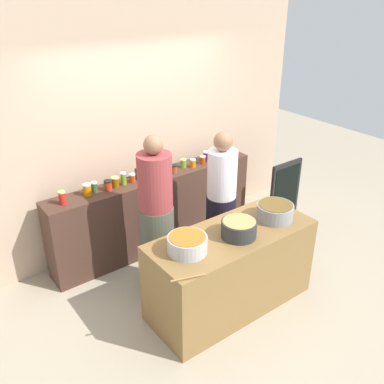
{
  "coord_description": "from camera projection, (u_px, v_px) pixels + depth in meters",
  "views": [
    {
      "loc": [
        -2.42,
        -2.88,
        3.07
      ],
      "look_at": [
        0.0,
        0.35,
        1.05
      ],
      "focal_mm": 40.18,
      "sensor_mm": 36.0,
      "label": 1
    }
  ],
  "objects": [
    {
      "name": "preserve_jar_3",
      "position": [
        108.0,
        185.0,
        4.73
      ],
      "size": [
        0.09,
        0.09,
        0.12
      ],
      "color": "#B43517",
      "rests_on": "display_shelf"
    },
    {
      "name": "preserve_jar_8",
      "position": [
        160.0,
        166.0,
        5.18
      ],
      "size": [
        0.07,
        0.07,
        0.14
      ],
      "color": "#AD3928",
      "rests_on": "display_shelf"
    },
    {
      "name": "preserve_jar_14",
      "position": [
        217.0,
        152.0,
        5.6
      ],
      "size": [
        0.09,
        0.09,
        0.13
      ],
      "color": "#C96305",
      "rests_on": "display_shelf"
    },
    {
      "name": "preserve_jar_5",
      "position": [
        123.0,
        179.0,
        4.85
      ],
      "size": [
        0.07,
        0.07,
        0.15
      ],
      "color": "olive",
      "rests_on": "display_shelf"
    },
    {
      "name": "preserve_jar_2",
      "position": [
        94.0,
        187.0,
        4.69
      ],
      "size": [
        0.07,
        0.07,
        0.12
      ],
      "color": "#375834",
      "rests_on": "display_shelf"
    },
    {
      "name": "storefront_wall",
      "position": [
        137.0,
        125.0,
        5.1
      ],
      "size": [
        4.8,
        0.12,
        3.0
      ],
      "primitive_type": "cube",
      "color": "tan",
      "rests_on": "ground"
    },
    {
      "name": "prep_table",
      "position": [
        231.0,
        270.0,
        4.32
      ],
      "size": [
        1.7,
        0.7,
        0.87
      ],
      "primitive_type": "cube",
      "color": "olive",
      "rests_on": "ground"
    },
    {
      "name": "preserve_jar_7",
      "position": [
        139.0,
        174.0,
        5.0
      ],
      "size": [
        0.09,
        0.09,
        0.12
      ],
      "color": "#2D5234",
      "rests_on": "display_shelf"
    },
    {
      "name": "preserve_jar_13",
      "position": [
        207.0,
        156.0,
        5.49
      ],
      "size": [
        0.09,
        0.09,
        0.13
      ],
      "color": "#571E50",
      "rests_on": "display_shelf"
    },
    {
      "name": "cook_with_tongs",
      "position": [
        157.0,
        222.0,
        4.47
      ],
      "size": [
        0.36,
        0.36,
        1.74
      ],
      "color": "#4E5142",
      "rests_on": "ground"
    },
    {
      "name": "cooking_pot_left",
      "position": [
        187.0,
        244.0,
        3.82
      ],
      "size": [
        0.36,
        0.36,
        0.16
      ],
      "color": "#B7B7BC",
      "rests_on": "prep_table"
    },
    {
      "name": "preserve_jar_6",
      "position": [
        132.0,
        178.0,
        4.92
      ],
      "size": [
        0.07,
        0.07,
        0.1
      ],
      "color": "#B73B16",
      "rests_on": "display_shelf"
    },
    {
      "name": "cooking_pot_right",
      "position": [
        275.0,
        212.0,
        4.34
      ],
      "size": [
        0.37,
        0.37,
        0.16
      ],
      "color": "gray",
      "rests_on": "prep_table"
    },
    {
      "name": "preserve_jar_11",
      "position": [
        193.0,
        163.0,
        5.31
      ],
      "size": [
        0.07,
        0.07,
        0.11
      ],
      "color": "orange",
      "rests_on": "display_shelf"
    },
    {
      "name": "display_shelf",
      "position": [
        156.0,
        211.0,
        5.31
      ],
      "size": [
        2.7,
        0.36,
        0.96
      ],
      "primitive_type": "cube",
      "color": "#442C22",
      "rests_on": "ground"
    },
    {
      "name": "wooden_spoon",
      "position": [
        188.0,
        278.0,
        3.5
      ],
      "size": [
        0.28,
        0.11,
        0.02
      ],
      "primitive_type": "cylinder",
      "rotation": [
        1.57,
        0.0,
        4.39
      ],
      "color": "#9E703D",
      "rests_on": "prep_table"
    },
    {
      "name": "chalkboard_sign",
      "position": [
        285.0,
        191.0,
        5.92
      ],
      "size": [
        0.54,
        0.05,
        0.86
      ],
      "color": "black",
      "rests_on": "ground"
    },
    {
      "name": "preserve_jar_1",
      "position": [
        87.0,
        190.0,
        4.61
      ],
      "size": [
        0.09,
        0.09,
        0.13
      ],
      "color": "orange",
      "rests_on": "display_shelf"
    },
    {
      "name": "preserve_jar_10",
      "position": [
        183.0,
        163.0,
        5.3
      ],
      "size": [
        0.08,
        0.08,
        0.11
      ],
      "color": "#639733",
      "rests_on": "display_shelf"
    },
    {
      "name": "preserve_jar_15",
      "position": [
        225.0,
        150.0,
        5.72
      ],
      "size": [
        0.09,
        0.09,
        0.11
      ],
      "color": "#82410C",
      "rests_on": "display_shelf"
    },
    {
      "name": "ground",
      "position": [
        211.0,
        288.0,
        4.73
      ],
      "size": [
        12.0,
        12.0,
        0.0
      ],
      "primitive_type": "plane",
      "color": "tan"
    },
    {
      "name": "preserve_jar_4",
      "position": [
        115.0,
        182.0,
        4.8
      ],
      "size": [
        0.09,
        0.09,
        0.12
      ],
      "color": "#814D0A",
      "rests_on": "display_shelf"
    },
    {
      "name": "preserve_jar_12",
      "position": [
        203.0,
        160.0,
        5.41
      ],
      "size": [
        0.08,
        0.08,
        0.1
      ],
      "color": "#97400F",
      "rests_on": "display_shelf"
    },
    {
      "name": "cook_in_cap",
      "position": [
        221.0,
        207.0,
        4.86
      ],
      "size": [
        0.34,
        0.34,
        1.63
      ],
      "color": "black",
      "rests_on": "ground"
    },
    {
      "name": "cooking_pot_center",
      "position": [
        239.0,
        229.0,
        4.05
      ],
      "size": [
        0.34,
        0.34,
        0.17
      ],
      "color": "#2D2D2D",
      "rests_on": "prep_table"
    },
    {
      "name": "preserve_jar_0",
      "position": [
        62.0,
        198.0,
        4.43
      ],
      "size": [
        0.08,
        0.08,
        0.15
      ],
      "color": "red",
      "rests_on": "display_shelf"
    },
    {
      "name": "preserve_jar_9",
      "position": [
        174.0,
        169.0,
        5.15
      ],
      "size": [
        0.08,
        0.08,
        0.11
      ],
      "color": "brown",
      "rests_on": "display_shelf"
    }
  ]
}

